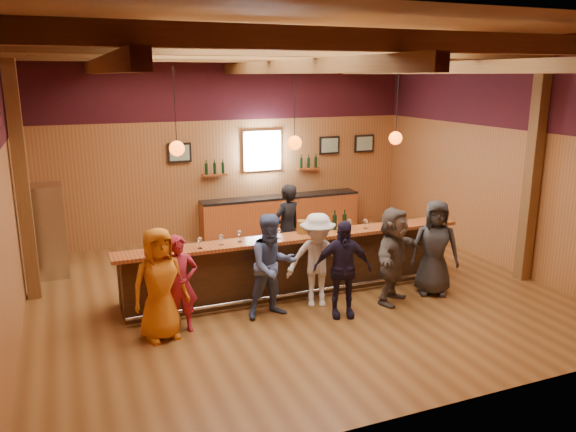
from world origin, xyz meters
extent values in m
plane|color=brown|center=(0.00, 0.00, 0.00)|extent=(9.00, 9.00, 0.00)
cube|color=brown|center=(0.00, 4.00, 2.25)|extent=(9.00, 0.04, 4.50)
cube|color=brown|center=(0.00, -4.00, 2.25)|extent=(9.00, 0.04, 4.50)
cube|color=brown|center=(-4.50, 0.00, 2.25)|extent=(0.04, 8.00, 4.50)
cube|color=brown|center=(4.50, 0.00, 2.25)|extent=(0.04, 8.00, 4.50)
cube|color=brown|center=(0.00, 0.00, 4.50)|extent=(9.00, 8.00, 0.04)
cube|color=#370F16|center=(0.00, 3.98, 3.65)|extent=(9.00, 0.01, 1.70)
cube|color=#370F16|center=(4.48, 0.00, 3.65)|extent=(0.01, 8.00, 1.70)
cube|color=brown|center=(-4.35, 1.50, 2.25)|extent=(0.22, 0.22, 4.50)
cube|color=brown|center=(4.35, -1.00, 2.25)|extent=(0.22, 0.22, 4.50)
cube|color=brown|center=(0.00, -3.00, 4.20)|extent=(8.80, 0.20, 0.25)
cube|color=brown|center=(0.00, -1.00, 4.20)|extent=(8.80, 0.20, 0.25)
cube|color=brown|center=(0.00, 1.00, 4.20)|extent=(8.80, 0.20, 0.25)
cube|color=brown|center=(0.00, 3.00, 4.20)|extent=(8.80, 0.20, 0.25)
cube|color=brown|center=(-3.00, 0.00, 3.95)|extent=(0.18, 7.80, 0.22)
cube|color=brown|center=(0.00, 0.00, 3.95)|extent=(0.18, 7.80, 0.22)
cube|color=brown|center=(3.00, 0.00, 3.95)|extent=(0.18, 7.80, 0.22)
cube|color=black|center=(0.00, 0.00, 0.53)|extent=(6.00, 0.60, 1.05)
cube|color=brown|center=(0.00, -0.18, 1.08)|extent=(6.30, 0.50, 0.06)
cube|color=black|center=(0.00, 0.38, 0.93)|extent=(6.00, 0.48, 0.05)
cube|color=black|center=(0.00, 0.38, 0.45)|extent=(6.00, 0.48, 0.90)
cube|color=silver|center=(2.00, 0.38, 0.88)|extent=(0.45, 0.40, 0.14)
cube|color=silver|center=(2.50, 0.38, 0.88)|extent=(0.45, 0.40, 0.14)
cylinder|color=silver|center=(0.00, -0.42, 0.15)|extent=(6.00, 0.06, 0.06)
cube|color=brown|center=(1.20, 3.72, 0.45)|extent=(4.00, 0.50, 0.90)
cube|color=black|center=(1.20, 3.72, 0.93)|extent=(4.00, 0.52, 0.05)
cube|color=silver|center=(0.80, 3.95, 2.05)|extent=(0.95, 0.08, 0.95)
cube|color=white|center=(0.80, 3.90, 2.05)|extent=(0.78, 0.01, 0.78)
cube|color=black|center=(-1.20, 3.94, 2.10)|extent=(0.55, 0.04, 0.45)
cube|color=silver|center=(-1.20, 3.92, 2.10)|extent=(0.45, 0.01, 0.35)
cube|color=black|center=(2.60, 3.94, 2.10)|extent=(0.55, 0.04, 0.45)
cube|color=silver|center=(2.60, 3.92, 2.10)|extent=(0.45, 0.01, 0.35)
cube|color=black|center=(3.60, 3.94, 2.10)|extent=(0.55, 0.04, 0.45)
cube|color=silver|center=(3.60, 3.92, 2.10)|extent=(0.45, 0.01, 0.35)
cube|color=brown|center=(-0.40, 3.88, 1.55)|extent=(0.60, 0.18, 0.04)
cylinder|color=black|center=(-0.60, 3.88, 1.70)|extent=(0.07, 0.07, 0.26)
cylinder|color=black|center=(-0.40, 3.88, 1.70)|extent=(0.07, 0.07, 0.26)
cylinder|color=black|center=(-0.20, 3.88, 1.70)|extent=(0.07, 0.07, 0.26)
cube|color=brown|center=(2.00, 3.88, 1.55)|extent=(0.60, 0.18, 0.04)
cylinder|color=black|center=(1.80, 3.88, 1.70)|extent=(0.07, 0.07, 0.26)
cylinder|color=black|center=(2.00, 3.88, 1.70)|extent=(0.07, 0.07, 0.26)
cylinder|color=black|center=(2.20, 3.88, 1.70)|extent=(0.07, 0.07, 0.26)
cylinder|color=black|center=(-2.00, 0.00, 3.33)|extent=(0.01, 0.01, 1.25)
sphere|color=#FF590C|center=(-2.00, 0.00, 2.70)|extent=(0.24, 0.24, 0.24)
cylinder|color=black|center=(0.00, 0.00, 3.33)|extent=(0.01, 0.01, 1.25)
sphere|color=#FF590C|center=(0.00, 0.00, 2.70)|extent=(0.24, 0.24, 0.24)
cylinder|color=black|center=(2.00, 0.00, 3.33)|extent=(0.01, 0.01, 1.25)
sphere|color=#FF590C|center=(2.00, 0.00, 2.70)|extent=(0.24, 0.24, 0.24)
cube|color=silver|center=(-4.10, 2.60, 0.90)|extent=(0.70, 0.70, 1.80)
imported|color=#C86912|center=(-2.53, -0.94, 0.85)|extent=(0.92, 0.69, 1.70)
imported|color=maroon|center=(-2.21, -0.82, 0.76)|extent=(0.56, 0.37, 1.52)
imported|color=#46598D|center=(-0.72, -0.82, 0.85)|extent=(0.87, 0.70, 1.71)
imported|color=silver|center=(0.13, -0.70, 0.81)|extent=(1.18, 0.91, 1.61)
imported|color=#1D1831|center=(0.32, -1.23, 0.80)|extent=(1.01, 0.64, 1.60)
imported|color=#554C44|center=(1.39, -1.04, 0.84)|extent=(1.55, 1.31, 1.68)
imported|color=#29292C|center=(2.28, -0.99, 0.86)|extent=(0.99, 0.87, 1.71)
imported|color=black|center=(0.29, 1.06, 0.89)|extent=(0.76, 0.64, 1.78)
cylinder|color=brown|center=(0.14, -0.06, 1.22)|extent=(0.21, 0.21, 0.22)
cylinder|color=black|center=(0.76, -0.06, 1.24)|extent=(0.08, 0.08, 0.27)
cylinder|color=black|center=(0.76, -0.06, 1.42)|extent=(0.03, 0.03, 0.09)
cylinder|color=black|center=(0.95, -0.07, 1.24)|extent=(0.08, 0.08, 0.26)
cylinder|color=black|center=(0.95, -0.07, 1.42)|extent=(0.03, 0.03, 0.09)
cylinder|color=silver|center=(-2.48, -0.23, 1.11)|extent=(0.06, 0.06, 0.01)
cylinder|color=silver|center=(-2.48, -0.23, 1.16)|extent=(0.01, 0.01, 0.09)
sphere|color=silver|center=(-2.48, -0.23, 1.23)|extent=(0.07, 0.07, 0.07)
cylinder|color=silver|center=(-1.76, -0.27, 1.11)|extent=(0.07, 0.07, 0.01)
cylinder|color=silver|center=(-1.76, -0.27, 1.17)|extent=(0.01, 0.01, 0.11)
sphere|color=silver|center=(-1.76, -0.27, 1.26)|extent=(0.08, 0.08, 0.08)
cylinder|color=silver|center=(-1.38, -0.21, 1.11)|extent=(0.07, 0.07, 0.01)
cylinder|color=silver|center=(-1.38, -0.21, 1.17)|extent=(0.01, 0.01, 0.10)
sphere|color=silver|center=(-1.38, -0.21, 1.25)|extent=(0.08, 0.08, 0.08)
cylinder|color=silver|center=(-1.06, -0.16, 1.11)|extent=(0.08, 0.08, 0.01)
cylinder|color=silver|center=(-1.06, -0.16, 1.17)|extent=(0.01, 0.01, 0.11)
sphere|color=silver|center=(-1.06, -0.16, 1.27)|extent=(0.09, 0.09, 0.09)
cylinder|color=silver|center=(-0.37, -0.21, 1.11)|extent=(0.07, 0.07, 0.01)
cylinder|color=silver|center=(-0.37, -0.21, 1.17)|extent=(0.01, 0.01, 0.10)
sphere|color=silver|center=(-0.37, -0.21, 1.25)|extent=(0.08, 0.08, 0.08)
cylinder|color=silver|center=(1.03, -0.13, 1.11)|extent=(0.07, 0.07, 0.01)
cylinder|color=silver|center=(1.03, -0.13, 1.17)|extent=(0.01, 0.01, 0.11)
sphere|color=silver|center=(1.03, -0.13, 1.26)|extent=(0.08, 0.08, 0.08)
cylinder|color=silver|center=(1.32, -0.20, 1.11)|extent=(0.07, 0.07, 0.01)
cylinder|color=silver|center=(1.32, -0.20, 1.17)|extent=(0.01, 0.01, 0.10)
sphere|color=silver|center=(1.32, -0.20, 1.25)|extent=(0.08, 0.08, 0.08)
cylinder|color=silver|center=(2.11, -0.17, 1.11)|extent=(0.07, 0.07, 0.01)
cylinder|color=silver|center=(2.11, -0.17, 1.17)|extent=(0.01, 0.01, 0.10)
sphere|color=silver|center=(2.11, -0.17, 1.25)|extent=(0.08, 0.08, 0.08)
camera|label=1|loc=(-3.68, -8.79, 3.81)|focal=35.00mm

